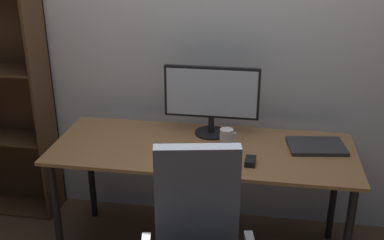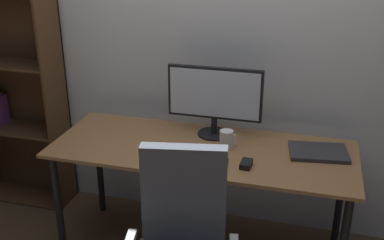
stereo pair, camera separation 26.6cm
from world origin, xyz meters
name	(u,v)px [view 1 (the left image)]	position (x,y,z in m)	size (l,w,h in m)	color
back_wall	(214,33)	(0.00, 0.51, 1.30)	(6.40, 0.10, 2.60)	silver
desk	(202,159)	(0.00, 0.00, 0.66)	(1.75, 0.68, 0.74)	olive
monitor	(212,96)	(0.03, 0.20, 0.99)	(0.57, 0.20, 0.43)	black
keyboard	(205,161)	(0.04, -0.19, 0.75)	(0.29, 0.11, 0.02)	black
mouse	(250,161)	(0.28, -0.16, 0.76)	(0.06, 0.10, 0.03)	black
coffee_mug	(227,138)	(0.14, 0.04, 0.79)	(0.09, 0.08, 0.11)	white
laptop	(316,146)	(0.65, 0.10, 0.75)	(0.32, 0.23, 0.02)	#2D2D30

